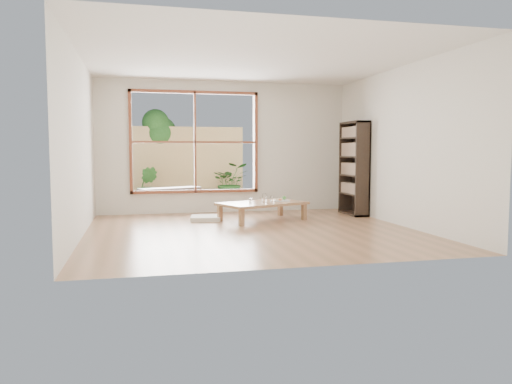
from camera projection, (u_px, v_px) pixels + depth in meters
ground at (252, 231)px, 7.70m from camera, size 5.00×5.00×0.00m
low_table at (262, 204)px, 8.81m from camera, size 1.69×1.33×0.33m
floor_cushion at (206, 218)px, 8.85m from camera, size 0.59×0.59×0.08m
bookshelf at (354, 168)px, 9.57m from camera, size 0.29×0.80×1.79m
glass_tall at (265, 198)px, 8.76m from camera, size 0.08×0.08×0.15m
glass_mid at (272, 199)px, 8.89m from camera, size 0.07×0.07×0.10m
glass_short at (261, 199)px, 8.89m from camera, size 0.06×0.06×0.08m
glass_small at (251, 200)px, 8.74m from camera, size 0.06×0.06×0.07m
food_tray at (282, 200)px, 8.98m from camera, size 0.30×0.23×0.09m
deck at (190, 207)px, 11.02m from camera, size 2.80×2.00×0.05m
garden_bench at (170, 191)px, 10.60m from camera, size 1.38×0.90×0.42m
bamboo_fence at (185, 165)px, 11.91m from camera, size 2.80×0.06×1.80m
shrub_right at (231, 182)px, 11.75m from camera, size 0.87×0.76×0.93m
shrub_left at (147, 185)px, 11.29m from camera, size 0.54×0.47×0.85m
garden_tree at (155, 134)px, 11.99m from camera, size 1.04×0.85×2.22m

